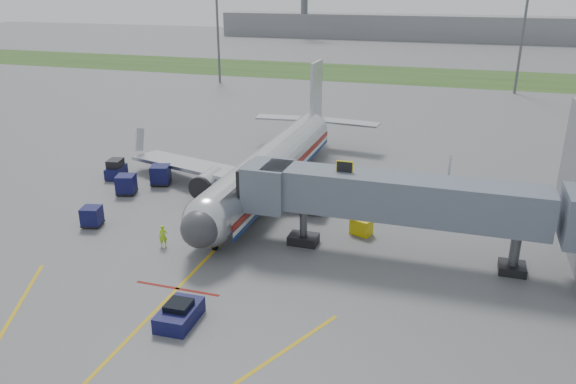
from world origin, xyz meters
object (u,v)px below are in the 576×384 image
(belt_loader, at_px, (218,210))
(ramp_worker, at_px, (163,236))
(airliner, at_px, (273,164))
(pushback_tug, at_px, (179,314))
(baggage_tug, at_px, (116,170))

(belt_loader, relative_size, ramp_worker, 2.32)
(airliner, bearing_deg, ramp_worker, -105.78)
(ramp_worker, bearing_deg, pushback_tug, -84.31)
(pushback_tug, bearing_deg, baggage_tug, 130.83)
(airliner, distance_m, pushback_tug, 22.81)
(airliner, distance_m, ramp_worker, 14.61)
(pushback_tug, xyz_separation_m, baggage_tug, (-18.49, 21.39, 0.29))
(baggage_tug, height_order, ramp_worker, baggage_tug)
(belt_loader, height_order, ramp_worker, belt_loader)
(airliner, bearing_deg, pushback_tug, -84.99)
(airliner, relative_size, belt_loader, 9.02)
(baggage_tug, height_order, belt_loader, baggage_tug)
(baggage_tug, xyz_separation_m, ramp_worker, (12.56, -12.72, 0.00))
(pushback_tug, bearing_deg, belt_loader, 106.10)
(belt_loader, bearing_deg, baggage_tug, 157.35)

